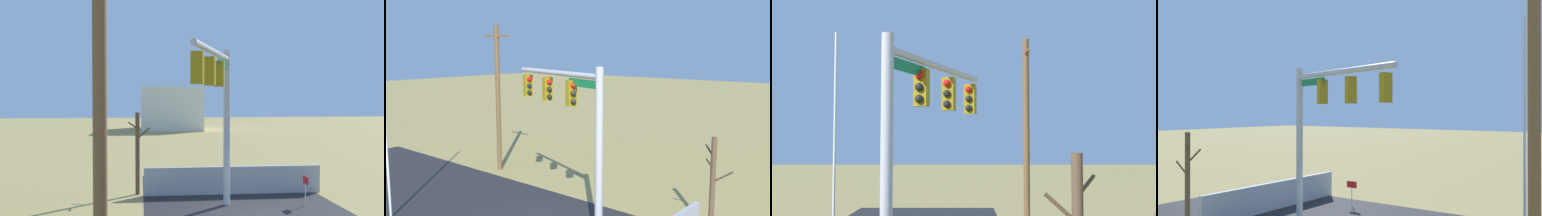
% 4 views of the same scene
% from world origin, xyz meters
% --- Properties ---
extents(sidewalk_corner, '(6.00, 6.00, 0.01)m').
position_xyz_m(sidewalk_corner, '(3.56, 0.58, 0.00)').
color(sidewalk_corner, '#B7B5AD').
rests_on(sidewalk_corner, ground_plane).
extents(retaining_fence, '(0.20, 8.21, 1.28)m').
position_xyz_m(retaining_fence, '(4.67, -0.13, 0.64)').
color(retaining_fence, '#A8A8AD').
rests_on(retaining_fence, ground_plane).
extents(signal_mast, '(6.03, 2.29, 6.41)m').
position_xyz_m(signal_mast, '(0.80, 1.20, 4.55)').
color(signal_mast, '#B2B5BA').
rests_on(signal_mast, ground_plane).
extents(flagpole, '(0.10, 0.10, 8.18)m').
position_xyz_m(flagpole, '(-5.83, -2.65, 4.09)').
color(flagpole, silver).
rests_on(flagpole, ground_plane).
extents(utility_pole, '(1.90, 0.26, 8.30)m').
position_xyz_m(utility_pole, '(-7.79, 4.86, 4.31)').
color(utility_pole, brown).
rests_on(utility_pole, ground_plane).
extents(bare_tree, '(1.27, 1.02, 3.78)m').
position_xyz_m(bare_tree, '(5.11, 4.26, 1.95)').
color(bare_tree, brown).
rests_on(bare_tree, ground_plane).
extents(open_sign, '(0.56, 0.04, 1.22)m').
position_xyz_m(open_sign, '(2.10, -2.63, 0.91)').
color(open_sign, silver).
rests_on(open_sign, ground_plane).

